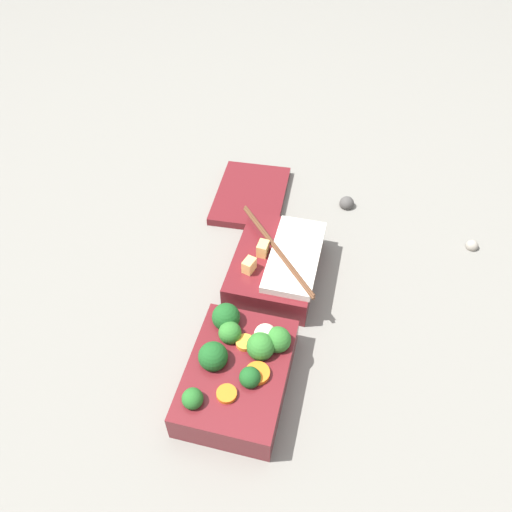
% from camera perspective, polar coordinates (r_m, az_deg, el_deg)
% --- Properties ---
extents(ground_plane, '(3.00, 3.00, 0.00)m').
position_cam_1_polar(ground_plane, '(0.75, 0.79, -7.04)').
color(ground_plane, slate).
extents(bento_tray_vegetable, '(0.18, 0.13, 0.08)m').
position_cam_1_polar(bento_tray_vegetable, '(0.67, -2.03, -12.78)').
color(bento_tray_vegetable, maroon).
rests_on(bento_tray_vegetable, ground_plane).
extents(bento_tray_rice, '(0.18, 0.15, 0.07)m').
position_cam_1_polar(bento_tray_rice, '(0.78, 2.63, -0.94)').
color(bento_tray_rice, maroon).
rests_on(bento_tray_rice, ground_plane).
extents(bento_lid, '(0.18, 0.14, 0.01)m').
position_cam_1_polar(bento_lid, '(0.94, -0.58, 6.98)').
color(bento_lid, maroon).
rests_on(bento_lid, ground_plane).
extents(pebble_0, '(0.02, 0.02, 0.02)m').
position_cam_1_polar(pebble_0, '(0.92, 23.45, 1.10)').
color(pebble_0, gray).
rests_on(pebble_0, ground_plane).
extents(pebble_1, '(0.03, 0.03, 0.03)m').
position_cam_1_polar(pebble_1, '(0.94, 10.32, 5.93)').
color(pebble_1, '#474442').
rests_on(pebble_1, ground_plane).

